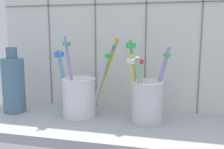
# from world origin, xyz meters

# --- Properties ---
(counter_slab) EXTENTS (0.64, 0.22, 0.02)m
(counter_slab) POSITION_xyz_m (0.00, 0.00, 0.01)
(counter_slab) COLOR #9EA3A8
(counter_slab) RESTS_ON ground
(tile_wall_back) EXTENTS (0.64, 0.02, 0.45)m
(tile_wall_back) POSITION_xyz_m (0.00, 0.12, 0.23)
(tile_wall_back) COLOR silver
(tile_wall_back) RESTS_ON ground
(toothbrush_cup_left) EXTENTS (0.15, 0.08, 0.19)m
(toothbrush_cup_left) POSITION_xyz_m (-0.08, 0.03, 0.07)
(toothbrush_cup_left) COLOR silver
(toothbrush_cup_left) RESTS_ON counter_slab
(toothbrush_cup_right) EXTENTS (0.10, 0.08, 0.18)m
(toothbrush_cup_right) POSITION_xyz_m (0.08, 0.02, 0.07)
(toothbrush_cup_right) COLOR silver
(toothbrush_cup_right) RESTS_ON counter_slab
(ceramic_vase) EXTENTS (0.05, 0.05, 0.16)m
(ceramic_vase) POSITION_xyz_m (-0.25, 0.02, 0.09)
(ceramic_vase) COLOR slate
(ceramic_vase) RESTS_ON counter_slab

